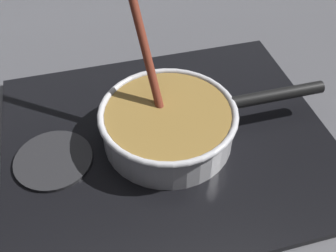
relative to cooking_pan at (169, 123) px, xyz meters
name	(u,v)px	position (x,y,z in m)	size (l,w,h in m)	color
ground	(127,248)	(-0.11, -0.17, -0.07)	(2.40, 1.60, 0.04)	#4C4C51
hob_plate	(168,141)	(0.00, 0.00, -0.04)	(0.56, 0.48, 0.01)	black
burner_ring	(168,137)	(0.00, 0.00, -0.03)	(0.20, 0.20, 0.01)	#592D0C
spare_burner	(53,160)	(-0.20, 0.00, -0.03)	(0.13, 0.13, 0.01)	#262628
cooking_pan	(169,123)	(0.00, 0.00, 0.00)	(0.40, 0.28, 0.29)	silver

